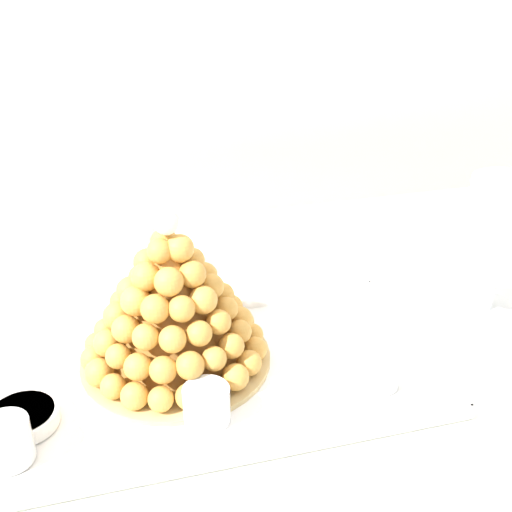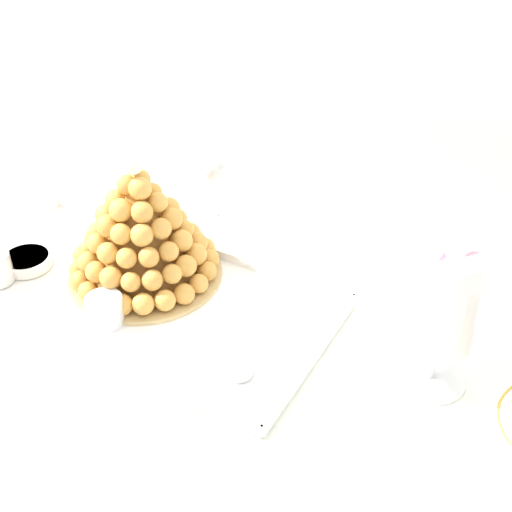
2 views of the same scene
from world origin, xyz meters
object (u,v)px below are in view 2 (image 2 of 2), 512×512
object	(u,v)px
dessert_cup_centre	(237,360)
creme_brulee_ramekin	(26,260)
serving_tray	(139,296)
dessert_cup_mid_left	(105,311)
macaron_goblet	(442,299)
wine_glass	(215,168)
croquembouche	(141,233)

from	to	relation	value
dessert_cup_centre	creme_brulee_ramekin	world-z (taller)	dessert_cup_centre
serving_tray	creme_brulee_ramekin	size ratio (longest dim) A/B	7.39
dessert_cup_mid_left	dessert_cup_centre	xyz separation A→B (m)	(0.25, 0.01, 0.00)
dessert_cup_centre	macaron_goblet	world-z (taller)	macaron_goblet
macaron_goblet	wine_glass	size ratio (longest dim) A/B	1.59
serving_tray	macaron_goblet	distance (m)	0.52
serving_tray	dessert_cup_centre	xyz separation A→B (m)	(0.24, -0.08, 0.03)
dessert_cup_centre	macaron_goblet	bearing A→B (deg)	28.53
macaron_goblet	croquembouche	bearing A→B (deg)	-179.01
creme_brulee_ramekin	wine_glass	bearing A→B (deg)	57.31
wine_glass	macaron_goblet	bearing A→B (deg)	-24.36
serving_tray	dessert_cup_mid_left	xyz separation A→B (m)	(-0.00, -0.08, 0.03)
serving_tray	croquembouche	xyz separation A→B (m)	(-0.02, 0.05, 0.09)
serving_tray	macaron_goblet	bearing A→B (deg)	6.88
serving_tray	wine_glass	distance (m)	0.31
croquembouche	creme_brulee_ramekin	world-z (taller)	croquembouche
dessert_cup_mid_left	creme_brulee_ramekin	xyz separation A→B (m)	(-0.23, 0.05, -0.01)
dessert_cup_mid_left	creme_brulee_ramekin	world-z (taller)	dessert_cup_mid_left
serving_tray	wine_glass	bearing A→B (deg)	94.81
croquembouche	creme_brulee_ramekin	xyz separation A→B (m)	(-0.21, -0.08, -0.08)
serving_tray	croquembouche	world-z (taller)	croquembouche
creme_brulee_ramekin	macaron_goblet	world-z (taller)	macaron_goblet
serving_tray	dessert_cup_mid_left	size ratio (longest dim) A/B	11.06
serving_tray	macaron_goblet	size ratio (longest dim) A/B	2.77
croquembouche	wine_glass	world-z (taller)	croquembouche
croquembouche	wine_glass	bearing A→B (deg)	90.21
wine_glass	serving_tray	bearing A→B (deg)	-85.19
dessert_cup_centre	creme_brulee_ramekin	size ratio (longest dim) A/B	0.59
serving_tray	creme_brulee_ramekin	bearing A→B (deg)	-172.77
dessert_cup_centre	macaron_goblet	distance (m)	0.31
serving_tray	creme_brulee_ramekin	distance (m)	0.23
creme_brulee_ramekin	macaron_goblet	distance (m)	0.74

